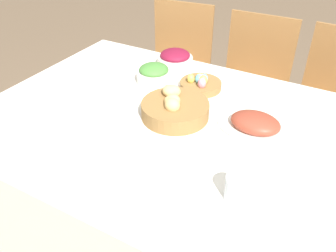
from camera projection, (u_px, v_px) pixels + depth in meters
name	position (u px, v px, depth m)	size (l,w,h in m)	color
ground_plane	(180.00, 240.00, 1.89)	(12.00, 12.00, 0.00)	brown
dining_table	(182.00, 190.00, 1.67)	(1.76, 1.18, 0.74)	silver
chair_far_center	(250.00, 85.00, 2.25)	(0.43, 0.43, 0.92)	olive
chair_far_right	(331.00, 104.00, 2.06)	(0.45, 0.45, 0.92)	olive
chair_far_left	(176.00, 67.00, 2.47)	(0.46, 0.46, 0.92)	olive
bread_basket	(175.00, 108.00, 1.49)	(0.29, 0.29, 0.11)	olive
egg_basket	(201.00, 84.00, 1.70)	(0.20, 0.20, 0.08)	olive
ham_platter	(255.00, 124.00, 1.43)	(0.31, 0.22, 0.07)	silver
green_salad_bowl	(154.00, 74.00, 1.74)	(0.17, 0.17, 0.10)	silver
beet_salad_bowl	(175.00, 59.00, 1.90)	(0.19, 0.19, 0.09)	silver
dinner_plate	(150.00, 195.00, 1.13)	(0.23, 0.23, 0.01)	silver
fork	(115.00, 181.00, 1.19)	(0.02, 0.17, 0.00)	silver
knife	(190.00, 212.00, 1.07)	(0.02, 0.17, 0.00)	silver
spoon	(199.00, 216.00, 1.06)	(0.02, 0.17, 0.00)	silver
drinking_cup	(237.00, 188.00, 1.10)	(0.08, 0.08, 0.08)	silver
butter_dish	(120.00, 140.00, 1.35)	(0.12, 0.07, 0.03)	silver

